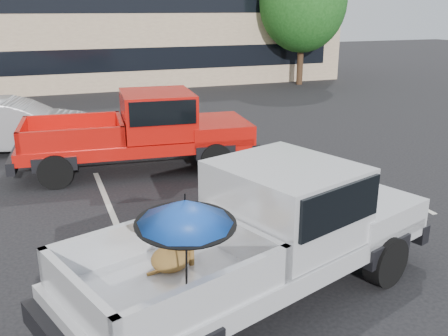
{
  "coord_description": "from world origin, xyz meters",
  "views": [
    {
      "loc": [
        -4.13,
        -7.57,
        3.91
      ],
      "look_at": [
        -1.29,
        0.01,
        1.3
      ],
      "focal_mm": 40.0,
      "sensor_mm": 36.0,
      "label": 1
    }
  ],
  "objects": [
    {
      "name": "tree_right",
      "position": [
        9.0,
        16.0,
        4.21
      ],
      "size": [
        4.46,
        4.46,
        6.78
      ],
      "color": "#332114",
      "rests_on": "ground"
    },
    {
      "name": "ground",
      "position": [
        0.0,
        0.0,
        0.0
      ],
      "size": [
        90.0,
        90.0,
        0.0
      ],
      "primitive_type": "plane",
      "color": "black",
      "rests_on": "ground"
    },
    {
      "name": "stripe_left",
      "position": [
        -3.0,
        2.0,
        0.0
      ],
      "size": [
        0.12,
        5.0,
        0.01
      ],
      "primitive_type": "cube",
      "color": "silver",
      "rests_on": "ground"
    },
    {
      "name": "motel_building",
      "position": [
        2.0,
        20.99,
        3.21
      ],
      "size": [
        20.4,
        8.4,
        6.3
      ],
      "color": "tan",
      "rests_on": "ground"
    },
    {
      "name": "red_pickup",
      "position": [
        -1.56,
        4.46,
        1.06
      ],
      "size": [
        6.04,
        2.6,
        1.94
      ],
      "rotation": [
        0.0,
        0.0,
        -0.09
      ],
      "color": "black",
      "rests_on": "ground"
    },
    {
      "name": "silver_pickup",
      "position": [
        -1.28,
        -1.91,
        1.05
      ],
      "size": [
        6.02,
        3.71,
        2.06
      ],
      "rotation": [
        0.0,
        0.0,
        0.33
      ],
      "color": "black",
      "rests_on": "ground"
    },
    {
      "name": "silver_sedan",
      "position": [
        -4.86,
        7.32,
        0.75
      ],
      "size": [
        4.75,
        2.4,
        1.5
      ],
      "primitive_type": "imported",
      "rotation": [
        0.0,
        0.0,
        1.38
      ],
      "color": "#A1A3A8",
      "rests_on": "ground"
    },
    {
      "name": "stripe_right",
      "position": [
        3.0,
        2.0,
        0.0
      ],
      "size": [
        0.12,
        5.0,
        0.01
      ],
      "primitive_type": "cube",
      "color": "silver",
      "rests_on": "ground"
    }
  ]
}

